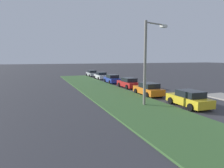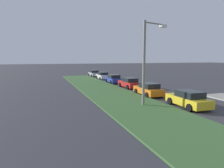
{
  "view_description": "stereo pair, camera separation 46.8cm",
  "coord_description": "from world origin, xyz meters",
  "px_view_note": "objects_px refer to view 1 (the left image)",
  "views": [
    {
      "loc": [
        -7.29,
        14.71,
        4.28
      ],
      "look_at": [
        13.6,
        6.72,
        1.35
      ],
      "focal_mm": 31.58,
      "sensor_mm": 36.0,
      "label": 1
    },
    {
      "loc": [
        -7.45,
        14.27,
        4.28
      ],
      "look_at": [
        13.6,
        6.72,
        1.35
      ],
      "focal_mm": 31.58,
      "sensor_mm": 36.0,
      "label": 2
    }
  ],
  "objects_px": {
    "parked_car_yellow": "(189,99)",
    "parked_car_blue": "(112,79)",
    "parked_car_white": "(101,76)",
    "parked_car_red": "(129,83)",
    "streetlight": "(148,57)",
    "parked_car_orange": "(148,89)",
    "parked_car_silver": "(92,73)"
  },
  "relations": [
    {
      "from": "parked_car_yellow",
      "to": "parked_car_blue",
      "type": "distance_m",
      "value": 18.18
    },
    {
      "from": "parked_car_blue",
      "to": "parked_car_silver",
      "type": "xyz_separation_m",
      "value": [
        13.41,
        0.03,
        0.0
      ]
    },
    {
      "from": "parked_car_white",
      "to": "parked_car_silver",
      "type": "relative_size",
      "value": 1.0
    },
    {
      "from": "parked_car_white",
      "to": "streetlight",
      "type": "xyz_separation_m",
      "value": [
        -23.09,
        2.98,
        3.67
      ]
    },
    {
      "from": "parked_car_red",
      "to": "parked_car_white",
      "type": "xyz_separation_m",
      "value": [
        12.66,
        0.17,
        0.0
      ]
    },
    {
      "from": "parked_car_blue",
      "to": "parked_car_white",
      "type": "xyz_separation_m",
      "value": [
        6.69,
        -0.08,
        0.0
      ]
    },
    {
      "from": "parked_car_red",
      "to": "parked_car_white",
      "type": "bearing_deg",
      "value": -0.33
    },
    {
      "from": "parked_car_silver",
      "to": "parked_car_red",
      "type": "bearing_deg",
      "value": -178.93
    },
    {
      "from": "parked_car_yellow",
      "to": "parked_car_blue",
      "type": "height_order",
      "value": "same"
    },
    {
      "from": "parked_car_red",
      "to": "streetlight",
      "type": "relative_size",
      "value": 0.58
    },
    {
      "from": "parked_car_yellow",
      "to": "parked_car_orange",
      "type": "relative_size",
      "value": 1.01
    },
    {
      "from": "streetlight",
      "to": "parked_car_blue",
      "type": "bearing_deg",
      "value": -10.03
    },
    {
      "from": "parked_car_white",
      "to": "parked_car_silver",
      "type": "distance_m",
      "value": 6.72
    },
    {
      "from": "parked_car_blue",
      "to": "streetlight",
      "type": "xyz_separation_m",
      "value": [
        -16.4,
        2.9,
        3.67
      ]
    },
    {
      "from": "parked_car_blue",
      "to": "streetlight",
      "type": "height_order",
      "value": "streetlight"
    },
    {
      "from": "parked_car_blue",
      "to": "parked_car_white",
      "type": "height_order",
      "value": "same"
    },
    {
      "from": "parked_car_yellow",
      "to": "parked_car_silver",
      "type": "height_order",
      "value": "same"
    },
    {
      "from": "parked_car_white",
      "to": "streetlight",
      "type": "relative_size",
      "value": 0.58
    },
    {
      "from": "parked_car_silver",
      "to": "streetlight",
      "type": "height_order",
      "value": "streetlight"
    },
    {
      "from": "parked_car_white",
      "to": "streetlight",
      "type": "height_order",
      "value": "streetlight"
    },
    {
      "from": "parked_car_orange",
      "to": "streetlight",
      "type": "relative_size",
      "value": 0.58
    },
    {
      "from": "parked_car_blue",
      "to": "streetlight",
      "type": "distance_m",
      "value": 17.05
    },
    {
      "from": "parked_car_white",
      "to": "streetlight",
      "type": "bearing_deg",
      "value": 173.33
    },
    {
      "from": "parked_car_blue",
      "to": "parked_car_white",
      "type": "relative_size",
      "value": 1.01
    },
    {
      "from": "parked_car_yellow",
      "to": "parked_car_white",
      "type": "xyz_separation_m",
      "value": [
        24.86,
        0.23,
        0.0
      ]
    },
    {
      "from": "parked_car_silver",
      "to": "streetlight",
      "type": "relative_size",
      "value": 0.57
    },
    {
      "from": "parked_car_silver",
      "to": "streetlight",
      "type": "distance_m",
      "value": 30.17
    },
    {
      "from": "streetlight",
      "to": "parked_car_white",
      "type": "bearing_deg",
      "value": -7.35
    },
    {
      "from": "parked_car_yellow",
      "to": "parked_car_white",
      "type": "bearing_deg",
      "value": 2.79
    },
    {
      "from": "parked_car_orange",
      "to": "parked_car_blue",
      "type": "bearing_deg",
      "value": 0.22
    },
    {
      "from": "parked_car_red",
      "to": "parked_car_yellow",
      "type": "bearing_deg",
      "value": 179.14
    },
    {
      "from": "streetlight",
      "to": "parked_car_silver",
      "type": "bearing_deg",
      "value": -5.5
    }
  ]
}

